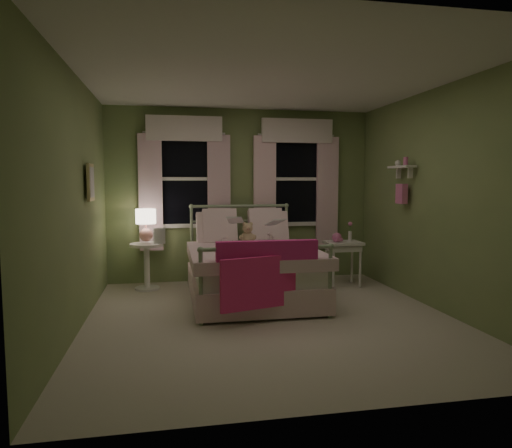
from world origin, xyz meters
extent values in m
plane|color=beige|center=(0.00, 0.00, 0.00)|extent=(4.20, 4.20, 0.00)
plane|color=white|center=(0.00, 0.00, 2.60)|extent=(4.20, 4.20, 0.00)
plane|color=#869A5C|center=(0.00, 2.10, 1.30)|extent=(4.00, 0.00, 4.00)
plane|color=#869A5C|center=(0.00, -2.10, 1.30)|extent=(4.00, 0.00, 4.00)
plane|color=#869A5C|center=(-2.00, 0.00, 1.30)|extent=(0.00, 4.20, 4.20)
plane|color=#869A5C|center=(2.00, 0.00, 1.30)|extent=(0.00, 4.20, 4.20)
cube|color=white|center=(-0.06, 0.88, 0.42)|extent=(1.44, 1.94, 0.26)
cube|color=white|center=(-0.06, 0.88, 0.18)|extent=(1.54, 2.02, 0.30)
cube|color=white|center=(-0.06, 0.73, 0.60)|extent=(1.58, 1.75, 0.14)
cylinder|color=#9EB793|center=(-0.75, 0.88, 0.30)|extent=(0.04, 1.90, 0.04)
cylinder|color=#9EB793|center=(0.63, 0.88, 0.30)|extent=(0.04, 1.90, 0.04)
cylinder|color=#9EB793|center=(-0.77, 1.85, 0.57)|extent=(0.04, 0.04, 1.15)
cylinder|color=#9EB793|center=(0.65, 1.85, 0.57)|extent=(0.04, 0.04, 1.15)
sphere|color=#9EB793|center=(-0.77, 1.85, 1.15)|extent=(0.07, 0.07, 0.07)
sphere|color=#9EB793|center=(0.65, 1.85, 1.15)|extent=(0.07, 0.07, 0.07)
cylinder|color=#9EB793|center=(-0.06, 1.85, 1.15)|extent=(1.42, 0.04, 0.04)
cylinder|color=#9EB793|center=(-0.06, 1.85, 0.93)|extent=(1.38, 0.03, 0.03)
cylinder|color=#9EB793|center=(-0.77, -0.09, 0.40)|extent=(0.04, 0.04, 0.80)
cylinder|color=#9EB793|center=(0.65, -0.09, 0.40)|extent=(0.04, 0.04, 0.80)
sphere|color=#9EB793|center=(-0.77, -0.09, 0.80)|extent=(0.07, 0.07, 0.07)
sphere|color=#9EB793|center=(0.65, -0.09, 0.80)|extent=(0.07, 0.07, 0.07)
cylinder|color=#9EB793|center=(-0.06, -0.09, 0.80)|extent=(1.42, 0.04, 0.04)
cube|color=white|center=(-0.44, 1.58, 0.80)|extent=(0.55, 0.32, 0.57)
cube|color=white|center=(0.32, 1.58, 0.80)|extent=(0.55, 0.32, 0.57)
cube|color=white|center=(-0.39, 1.58, 0.88)|extent=(0.48, 0.30, 0.51)
cube|color=white|center=(0.27, 1.58, 0.88)|extent=(0.48, 0.30, 0.51)
cube|color=#D72A7F|center=(-0.06, -0.09, 0.72)|extent=(1.10, 0.10, 0.32)
cube|color=#FF3184|center=(-0.06, -0.16, 0.45)|extent=(1.07, 0.34, 0.55)
imported|color=#F7D1DD|center=(-0.34, 1.33, 0.97)|extent=(0.31, 0.22, 0.80)
imported|color=#F7D1DD|center=(0.22, 1.33, 0.90)|extent=(0.40, 0.36, 0.66)
imported|color=beige|center=(-0.34, 1.08, 0.96)|extent=(0.22, 0.16, 0.26)
imported|color=beige|center=(0.22, 1.08, 0.92)|extent=(0.22, 0.17, 0.26)
sphere|color=tan|center=(-0.06, 1.18, 0.75)|extent=(0.19, 0.19, 0.19)
sphere|color=tan|center=(-0.06, 1.16, 0.89)|extent=(0.14, 0.14, 0.14)
sphere|color=tan|center=(-0.11, 1.16, 0.95)|extent=(0.05, 0.05, 0.05)
sphere|color=tan|center=(-0.02, 1.16, 0.95)|extent=(0.05, 0.05, 0.05)
sphere|color=tan|center=(-0.14, 1.15, 0.77)|extent=(0.07, 0.07, 0.07)
sphere|color=tan|center=(0.02, 1.15, 0.77)|extent=(0.07, 0.07, 0.07)
sphere|color=#8C6B51|center=(-0.06, 1.11, 0.89)|extent=(0.05, 0.05, 0.05)
cylinder|color=white|center=(-1.41, 1.68, 0.63)|extent=(0.46, 0.46, 0.04)
cylinder|color=white|center=(-1.41, 1.68, 0.32)|extent=(0.08, 0.08, 0.60)
cylinder|color=white|center=(-1.41, 1.68, 0.01)|extent=(0.34, 0.34, 0.03)
sphere|color=#DA8D80|center=(-1.41, 1.68, 0.77)|extent=(0.19, 0.19, 0.19)
cylinder|color=pink|center=(-1.41, 1.68, 0.89)|extent=(0.03, 0.03, 0.11)
cylinder|color=#FFEAC6|center=(-1.41, 1.68, 1.03)|extent=(0.28, 0.28, 0.20)
imported|color=beige|center=(-1.31, 1.60, 0.66)|extent=(0.18, 0.24, 0.02)
cube|color=white|center=(1.37, 1.36, 0.63)|extent=(0.50, 0.40, 0.04)
cube|color=white|center=(1.37, 1.36, 0.56)|extent=(0.44, 0.34, 0.08)
cylinder|color=white|center=(1.17, 1.21, 0.31)|extent=(0.04, 0.04, 0.60)
cylinder|color=white|center=(1.57, 1.21, 0.31)|extent=(0.04, 0.04, 0.60)
cylinder|color=white|center=(1.17, 1.51, 0.31)|extent=(0.04, 0.04, 0.60)
cylinder|color=white|center=(1.57, 1.51, 0.31)|extent=(0.04, 0.04, 0.60)
sphere|color=pink|center=(1.27, 1.36, 0.71)|extent=(0.14, 0.14, 0.14)
cube|color=pink|center=(1.27, 1.27, 0.69)|extent=(0.11, 0.06, 0.04)
cylinder|color=white|center=(1.49, 1.41, 0.72)|extent=(0.05, 0.05, 0.14)
cylinder|color=#4C7F3F|center=(1.49, 1.41, 0.83)|extent=(0.01, 0.01, 0.12)
sphere|color=pink|center=(1.49, 1.41, 0.90)|extent=(0.06, 0.06, 0.06)
cube|color=black|center=(-0.85, 2.08, 1.55)|extent=(0.76, 0.02, 1.35)
cube|color=white|center=(-0.85, 2.06, 2.25)|extent=(0.84, 0.05, 0.06)
cube|color=white|center=(-0.85, 2.06, 0.85)|extent=(0.84, 0.05, 0.06)
cube|color=white|center=(-1.25, 2.06, 1.55)|extent=(0.06, 0.05, 1.40)
cube|color=white|center=(-0.45, 2.06, 1.55)|extent=(0.06, 0.05, 1.40)
cube|color=white|center=(-0.85, 2.06, 1.55)|extent=(0.76, 0.04, 0.05)
cube|color=silver|center=(-1.35, 2.02, 1.35)|extent=(0.34, 0.06, 1.70)
cube|color=silver|center=(-0.35, 2.02, 1.35)|extent=(0.34, 0.06, 1.70)
cube|color=white|center=(-0.85, 2.00, 2.28)|extent=(1.10, 0.08, 0.36)
cylinder|color=white|center=(-0.85, 2.04, 2.22)|extent=(1.20, 0.03, 0.03)
cube|color=black|center=(0.85, 2.08, 1.55)|extent=(0.76, 0.02, 1.35)
cube|color=white|center=(0.85, 2.06, 2.25)|extent=(0.84, 0.05, 0.06)
cube|color=white|center=(0.85, 2.06, 0.85)|extent=(0.84, 0.05, 0.06)
cube|color=white|center=(0.45, 2.06, 1.55)|extent=(0.06, 0.05, 1.40)
cube|color=white|center=(1.25, 2.06, 1.55)|extent=(0.06, 0.05, 1.40)
cube|color=white|center=(0.85, 2.06, 1.55)|extent=(0.76, 0.04, 0.05)
cube|color=white|center=(0.35, 2.02, 1.35)|extent=(0.34, 0.06, 1.70)
cube|color=white|center=(1.35, 2.02, 1.35)|extent=(0.34, 0.06, 1.70)
cube|color=white|center=(0.85, 2.00, 2.28)|extent=(1.10, 0.08, 0.36)
cylinder|color=white|center=(0.85, 2.04, 2.22)|extent=(1.20, 0.03, 0.03)
cube|color=white|center=(1.89, 0.70, 1.70)|extent=(0.15, 0.50, 0.03)
cube|color=white|center=(1.93, 0.55, 1.62)|extent=(0.06, 0.03, 0.14)
cube|color=white|center=(1.93, 0.85, 1.62)|extent=(0.06, 0.03, 0.14)
cylinder|color=pink|center=(1.89, 0.60, 1.77)|extent=(0.06, 0.06, 0.10)
sphere|color=white|center=(1.89, 0.80, 1.75)|extent=(0.08, 0.08, 0.08)
cube|color=pink|center=(1.90, 0.70, 1.35)|extent=(0.08, 0.18, 0.26)
cube|color=beige|center=(-1.95, 0.60, 1.50)|extent=(0.03, 0.32, 0.42)
cube|color=silver|center=(-1.94, 0.60, 1.50)|extent=(0.01, 0.25, 0.34)
camera|label=1|loc=(-1.08, -4.80, 1.50)|focal=32.00mm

